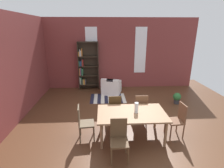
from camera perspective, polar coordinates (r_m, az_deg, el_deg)
name	(u,v)px	position (r m, az deg, el deg)	size (l,w,h in m)	color
ground_plane	(124,124)	(5.52, 4.16, -13.12)	(9.30, 9.30, 0.00)	#54321E
back_wall_brick	(116,54)	(8.43, 1.38, 9.96)	(7.68, 0.12, 3.34)	brown
left_wall_brick	(2,74)	(5.57, -32.70, 2.90)	(0.12, 8.15, 3.34)	brown
window_pane_0	(92,51)	(8.33, -6.76, 10.91)	(0.55, 0.02, 2.17)	white
window_pane_1	(140,51)	(8.51, 9.44, 10.93)	(0.55, 0.02, 2.17)	white
dining_table	(132,115)	(4.63, 6.52, -10.28)	(1.79, 1.07, 0.74)	#8B6545
vase_on_table	(136,108)	(4.55, 8.12, -7.81)	(0.10, 0.10, 0.28)	silver
tealight_candle_0	(135,110)	(4.70, 7.67, -8.52)	(0.04, 0.04, 0.04)	silver
dining_chair_far_right	(140,107)	(5.44, 9.41, -7.71)	(0.41, 0.41, 0.95)	brown
dining_chair_head_right	(178,119)	(5.06, 21.02, -10.80)	(0.43, 0.43, 0.95)	brown
dining_chair_head_left	(84,122)	(4.67, -9.44, -12.28)	(0.44, 0.44, 0.95)	brown
dining_chair_near_left	(119,138)	(4.02, 2.33, -17.56)	(0.40, 0.40, 0.95)	brown
dining_chair_far_left	(115,108)	(5.33, 0.86, -8.00)	(0.42, 0.42, 0.95)	#3E2B14
bookshelf_tall	(87,67)	(8.31, -8.33, 5.73)	(0.97, 0.29, 2.28)	#2D2319
armchair_white	(111,88)	(7.81, -0.21, -1.22)	(0.98, 0.98, 0.75)	white
potted_plant_by_shelf	(177,98)	(7.25, 20.79, -4.25)	(0.31, 0.31, 0.44)	#333338
striped_rug	(108,98)	(7.37, -1.37, -4.74)	(1.49, 1.09, 0.01)	#1E1E33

